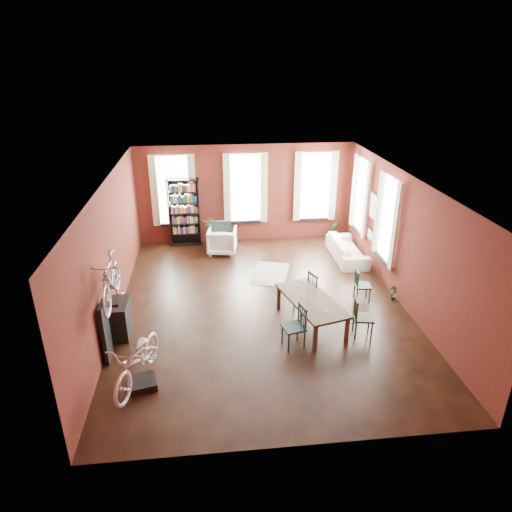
{
  "coord_description": "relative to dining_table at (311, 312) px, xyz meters",
  "views": [
    {
      "loc": [
        -1.23,
        -9.86,
        5.78
      ],
      "look_at": [
        -0.08,
        0.6,
        1.1
      ],
      "focal_mm": 32.0,
      "sensor_mm": 36.0,
      "label": 1
    }
  ],
  "objects": [
    {
      "name": "plant_by_sofa",
      "position": [
        1.95,
        5.31,
        -0.21
      ],
      "size": [
        0.37,
        0.61,
        0.27
      ],
      "primitive_type": "imported",
      "rotation": [
        0.0,
        0.0,
        -0.06
      ],
      "color": "#2D5120",
      "rests_on": "ground"
    },
    {
      "name": "plant_on_stand",
      "position": [
        -2.19,
        5.07,
        0.37
      ],
      "size": [
        0.59,
        0.63,
        0.4
      ],
      "primitive_type": "imported",
      "rotation": [
        0.0,
        0.0,
        -0.3
      ],
      "color": "#386327",
      "rests_on": "plant_stand"
    },
    {
      "name": "dining_chair_a",
      "position": [
        -0.55,
        -0.78,
        0.14
      ],
      "size": [
        0.53,
        0.53,
        0.96
      ],
      "primitive_type": "cube",
      "rotation": [
        0.0,
        0.0,
        -1.34
      ],
      "color": "#1A3A39",
      "rests_on": "ground"
    },
    {
      "name": "bookshelf",
      "position": [
        -3.01,
        5.31,
        0.76
      ],
      "size": [
        1.0,
        0.32,
        2.2
      ],
      "primitive_type": "cube",
      "color": "black",
      "rests_on": "ground"
    },
    {
      "name": "room",
      "position": [
        -0.76,
        1.63,
        1.79
      ],
      "size": [
        9.0,
        9.04,
        3.22
      ],
      "color": "black",
      "rests_on": "ground"
    },
    {
      "name": "console_table",
      "position": [
        -4.29,
        0.11,
        0.06
      ],
      "size": [
        0.4,
        0.8,
        0.8
      ],
      "primitive_type": "cube",
      "color": "black",
      "rests_on": "ground"
    },
    {
      "name": "plant_stand",
      "position": [
        -2.2,
        5.1,
        -0.09
      ],
      "size": [
        0.32,
        0.32,
        0.51
      ],
      "primitive_type": "cube",
      "rotation": [
        0.0,
        0.0,
        -0.32
      ],
      "color": "black",
      "rests_on": "ground"
    },
    {
      "name": "dining_chair_b",
      "position": [
        -0.01,
        0.63,
        0.15
      ],
      "size": [
        0.58,
        0.58,
        0.98
      ],
      "primitive_type": "cube",
      "rotation": [
        0.0,
        0.0,
        -1.23
      ],
      "color": "black",
      "rests_on": "ground"
    },
    {
      "name": "dining_chair_d",
      "position": [
        1.56,
        1.02,
        0.08
      ],
      "size": [
        0.42,
        0.42,
        0.84
      ],
      "primitive_type": "cube",
      "rotation": [
        0.0,
        0.0,
        1.48
      ],
      "color": "#183634",
      "rests_on": "ground"
    },
    {
      "name": "bike_trainer",
      "position": [
        -3.62,
        -1.74,
        -0.27
      ],
      "size": [
        0.6,
        0.6,
        0.15
      ],
      "primitive_type": "cube",
      "rotation": [
        0.0,
        0.0,
        0.23
      ],
      "color": "black",
      "rests_on": "ground"
    },
    {
      "name": "bicycle_floor",
      "position": [
        -3.65,
        -1.77,
        0.73
      ],
      "size": [
        0.91,
        1.12,
        1.86
      ],
      "primitive_type": "imported",
      "rotation": [
        0.0,
        0.0,
        -0.3
      ],
      "color": "silver",
      "rests_on": "bike_trainer"
    },
    {
      "name": "bike_wall_rack",
      "position": [
        -4.41,
        -0.79,
        0.31
      ],
      "size": [
        0.16,
        0.6,
        1.3
      ],
      "primitive_type": "cube",
      "color": "black",
      "rests_on": "ground"
    },
    {
      "name": "dining_chair_c",
      "position": [
        1.06,
        -0.53,
        0.12
      ],
      "size": [
        0.49,
        0.49,
        0.93
      ],
      "primitive_type": "cube",
      "rotation": [
        0.0,
        0.0,
        1.41
      ],
      "color": "#1E301C",
      "rests_on": "ground"
    },
    {
      "name": "dining_table",
      "position": [
        0.0,
        0.0,
        0.0
      ],
      "size": [
        1.41,
        2.19,
        0.69
      ],
      "primitive_type": "cube",
      "rotation": [
        0.0,
        0.0,
        0.27
      ],
      "color": "#483D2B",
      "rests_on": "ground"
    },
    {
      "name": "cream_sofa",
      "position": [
        1.94,
        3.61,
        0.06
      ],
      "size": [
        0.61,
        2.08,
        0.81
      ],
      "primitive_type": "imported",
      "rotation": [
        0.0,
        0.0,
        1.57
      ],
      "color": "beige",
      "rests_on": "ground"
    },
    {
      "name": "bicycle_hung",
      "position": [
        -4.16,
        -0.79,
        1.79
      ],
      "size": [
        0.47,
        1.0,
        1.66
      ],
      "primitive_type": "imported",
      "color": "#A5A8AD",
      "rests_on": "bike_wall_rack"
    },
    {
      "name": "striped_rug",
      "position": [
        -0.54,
        2.79,
        -0.34
      ],
      "size": [
        1.34,
        1.74,
        0.01
      ],
      "primitive_type": "cube",
      "rotation": [
        0.0,
        0.0,
        -0.27
      ],
      "color": "black",
      "rests_on": "ground"
    },
    {
      "name": "plant_small",
      "position": [
        2.36,
        0.93,
        -0.27
      ],
      "size": [
        0.25,
        0.42,
        0.15
      ],
      "primitive_type": "imported",
      "rotation": [
        0.0,
        0.0,
        0.09
      ],
      "color": "#2B5020",
      "rests_on": "ground"
    },
    {
      "name": "white_armchair",
      "position": [
        -1.84,
        4.48,
        0.1
      ],
      "size": [
        0.98,
        0.93,
        0.89
      ],
      "primitive_type": "imported",
      "rotation": [
        0.0,
        0.0,
        2.99
      ],
      "color": "white",
      "rests_on": "ground"
    }
  ]
}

